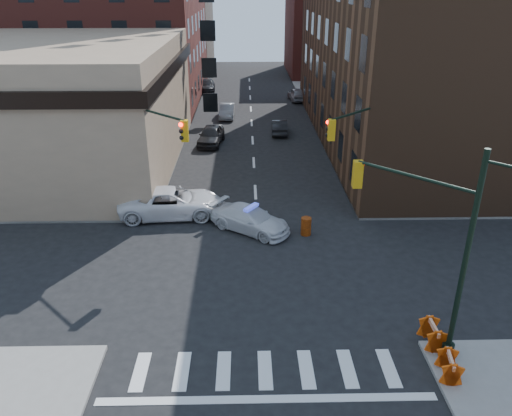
{
  "coord_description": "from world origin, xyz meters",
  "views": [
    {
      "loc": [
        -0.64,
        -20.8,
        12.8
      ],
      "look_at": [
        -0.12,
        2.56,
        2.2
      ],
      "focal_mm": 35.0,
      "sensor_mm": 36.0,
      "label": 1
    }
  ],
  "objects_px": {
    "pickup": "(172,202)",
    "barrel_road": "(306,226)",
    "parked_car_wfar": "(227,111)",
    "pedestrian_b": "(48,193)",
    "parked_car_wnear": "(211,135)",
    "barricade_nw_a": "(125,207)",
    "pedestrian_a": "(143,201)",
    "barricade_se_a": "(432,334)",
    "parked_car_enear": "(279,127)",
    "barrel_bank": "(168,200)",
    "police_car": "(250,219)"
  },
  "relations": [
    {
      "from": "pedestrian_a",
      "to": "pedestrian_b",
      "type": "xyz_separation_m",
      "value": [
        -6.09,
        1.51,
        -0.09
      ]
    },
    {
      "from": "pedestrian_b",
      "to": "parked_car_wnear",
      "type": "bearing_deg",
      "value": 56.52
    },
    {
      "from": "parked_car_wnear",
      "to": "barrel_road",
      "type": "relative_size",
      "value": 4.59
    },
    {
      "from": "pickup",
      "to": "parked_car_wfar",
      "type": "xyz_separation_m",
      "value": [
        2.57,
        23.76,
        -0.17
      ]
    },
    {
      "from": "pedestrian_b",
      "to": "barrel_road",
      "type": "relative_size",
      "value": 1.8
    },
    {
      "from": "pickup",
      "to": "barricade_se_a",
      "type": "height_order",
      "value": "pickup"
    },
    {
      "from": "parked_car_wfar",
      "to": "barrel_road",
      "type": "relative_size",
      "value": 4.12
    },
    {
      "from": "barricade_se_a",
      "to": "barrel_road",
      "type": "bearing_deg",
      "value": 21.66
    },
    {
      "from": "barrel_road",
      "to": "barricade_nw_a",
      "type": "height_order",
      "value": "barricade_nw_a"
    },
    {
      "from": "pickup",
      "to": "parked_car_enear",
      "type": "height_order",
      "value": "pickup"
    },
    {
      "from": "pedestrian_a",
      "to": "barrel_bank",
      "type": "distance_m",
      "value": 2.1
    },
    {
      "from": "barricade_se_a",
      "to": "pickup",
      "type": "bearing_deg",
      "value": 43.58
    },
    {
      "from": "pedestrian_a",
      "to": "barrel_road",
      "type": "relative_size",
      "value": 1.98
    },
    {
      "from": "pedestrian_a",
      "to": "pedestrian_b",
      "type": "height_order",
      "value": "pedestrian_a"
    },
    {
      "from": "pedestrian_b",
      "to": "barrel_road",
      "type": "distance_m",
      "value": 15.85
    },
    {
      "from": "pedestrian_b",
      "to": "barricade_se_a",
      "type": "height_order",
      "value": "pedestrian_b"
    },
    {
      "from": "pickup",
      "to": "pedestrian_b",
      "type": "xyz_separation_m",
      "value": [
        -7.66,
        1.06,
        0.21
      ]
    },
    {
      "from": "parked_car_wnear",
      "to": "barrel_road",
      "type": "distance_m",
      "value": 18.25
    },
    {
      "from": "barrel_road",
      "to": "barrel_bank",
      "type": "bearing_deg",
      "value": 154.91
    },
    {
      "from": "pickup",
      "to": "barrel_road",
      "type": "xyz_separation_m",
      "value": [
        7.75,
        -2.66,
        -0.35
      ]
    },
    {
      "from": "parked_car_wfar",
      "to": "barrel_bank",
      "type": "height_order",
      "value": "parked_car_wfar"
    },
    {
      "from": "parked_car_enear",
      "to": "pedestrian_b",
      "type": "bearing_deg",
      "value": 49.21
    },
    {
      "from": "pickup",
      "to": "pedestrian_b",
      "type": "relative_size",
      "value": 3.38
    },
    {
      "from": "parked_car_wfar",
      "to": "pedestrian_a",
      "type": "xyz_separation_m",
      "value": [
        -4.14,
        -24.21,
        0.46
      ]
    },
    {
      "from": "pedestrian_a",
      "to": "barricade_nw_a",
      "type": "bearing_deg",
      "value": -155.55
    },
    {
      "from": "barricade_se_a",
      "to": "pedestrian_b",
      "type": "bearing_deg",
      "value": 55.6
    },
    {
      "from": "parked_car_wfar",
      "to": "barricade_nw_a",
      "type": "distance_m",
      "value": 24.42
    },
    {
      "from": "parked_car_enear",
      "to": "barricade_nw_a",
      "type": "xyz_separation_m",
      "value": [
        -10.32,
        -17.71,
        -0.06
      ]
    },
    {
      "from": "barrel_road",
      "to": "barricade_se_a",
      "type": "xyz_separation_m",
      "value": [
        3.73,
        -9.49,
        0.1
      ]
    },
    {
      "from": "parked_car_enear",
      "to": "barrel_bank",
      "type": "relative_size",
      "value": 4.16
    },
    {
      "from": "pickup",
      "to": "barricade_nw_a",
      "type": "bearing_deg",
      "value": 87.32
    },
    {
      "from": "barricade_nw_a",
      "to": "pedestrian_a",
      "type": "bearing_deg",
      "value": -22.48
    },
    {
      "from": "parked_car_wfar",
      "to": "barricade_se_a",
      "type": "distance_m",
      "value": 37.0
    },
    {
      "from": "parked_car_wnear",
      "to": "barricade_se_a",
      "type": "xyz_separation_m",
      "value": [
        10.0,
        -26.62,
        -0.18
      ]
    },
    {
      "from": "parked_car_enear",
      "to": "pedestrian_a",
      "type": "xyz_separation_m",
      "value": [
        -9.14,
        -18.09,
        0.5
      ]
    },
    {
      "from": "parked_car_enear",
      "to": "barricade_se_a",
      "type": "relative_size",
      "value": 3.22
    },
    {
      "from": "pedestrian_a",
      "to": "barricade_se_a",
      "type": "distance_m",
      "value": 17.53
    },
    {
      "from": "pickup",
      "to": "barricade_nw_a",
      "type": "relative_size",
      "value": 5.3
    },
    {
      "from": "pedestrian_a",
      "to": "barrel_road",
      "type": "height_order",
      "value": "pedestrian_a"
    },
    {
      "from": "barricade_se_a",
      "to": "barricade_nw_a",
      "type": "distance_m",
      "value": 18.65
    },
    {
      "from": "parked_car_wnear",
      "to": "barricade_se_a",
      "type": "height_order",
      "value": "parked_car_wnear"
    },
    {
      "from": "pickup",
      "to": "pedestrian_a",
      "type": "height_order",
      "value": "pedestrian_a"
    },
    {
      "from": "barricade_nw_a",
      "to": "barrel_bank",
      "type": "bearing_deg",
      "value": 23.52
    },
    {
      "from": "barrel_bank",
      "to": "police_car",
      "type": "bearing_deg",
      "value": -32.44
    },
    {
      "from": "parked_car_enear",
      "to": "pedestrian_b",
      "type": "relative_size",
      "value": 2.16
    },
    {
      "from": "pedestrian_b",
      "to": "barricade_nw_a",
      "type": "xyz_separation_m",
      "value": [
        4.91,
        -1.14,
        -0.48
      ]
    },
    {
      "from": "barrel_road",
      "to": "parked_car_wfar",
      "type": "bearing_deg",
      "value": 101.08
    },
    {
      "from": "parked_car_enear",
      "to": "barrel_road",
      "type": "bearing_deg",
      "value": 92.28
    },
    {
      "from": "barricade_nw_a",
      "to": "pedestrian_b",
      "type": "bearing_deg",
      "value": 162.24
    },
    {
      "from": "barricade_nw_a",
      "to": "parked_car_wnear",
      "type": "bearing_deg",
      "value": 69.1
    }
  ]
}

